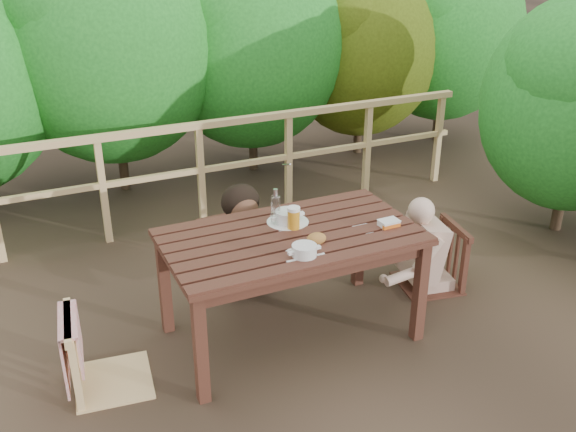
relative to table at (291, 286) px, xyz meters
name	(u,v)px	position (x,y,z in m)	size (l,w,h in m)	color
ground	(291,333)	(0.00, 0.00, -0.39)	(60.00, 60.00, 0.00)	#473526
table	(291,286)	(0.00, 0.00, 0.00)	(1.68, 0.95, 0.78)	#3F2017
chair_left	(105,317)	(-1.25, -0.01, 0.10)	(0.49, 0.49, 0.99)	#DAB374
chair_far	(234,227)	(-0.09, 0.88, 0.08)	(0.47, 0.47, 0.94)	#3F2017
chair_right	(432,231)	(1.28, 0.16, 0.09)	(0.47, 0.47, 0.95)	#3F2017
woman	(232,203)	(-0.09, 0.90, 0.28)	(0.54, 0.67, 1.34)	black
diner_right	(437,213)	(1.31, 0.16, 0.24)	(0.51, 0.62, 1.26)	tan
railing	(201,175)	(0.00, 2.00, 0.12)	(5.60, 0.10, 1.01)	#DAB374
hedge_row	(195,2)	(0.40, 3.20, 1.51)	(6.60, 1.60, 3.80)	#207321
soup_near	(304,251)	(-0.06, -0.31, 0.43)	(0.26, 0.26, 0.09)	white
soup_far	(288,217)	(0.05, 0.17, 0.44)	(0.29, 0.29, 0.10)	white
bread_roll	(316,239)	(0.10, -0.18, 0.43)	(0.13, 0.10, 0.08)	#B17D2D
beer_glass	(294,219)	(0.05, 0.07, 0.47)	(0.09, 0.09, 0.17)	orange
bottle	(276,207)	(-0.03, 0.18, 0.52)	(0.06, 0.06, 0.27)	white
butter_tub	(389,224)	(0.65, -0.17, 0.42)	(0.14, 0.10, 0.06)	silver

